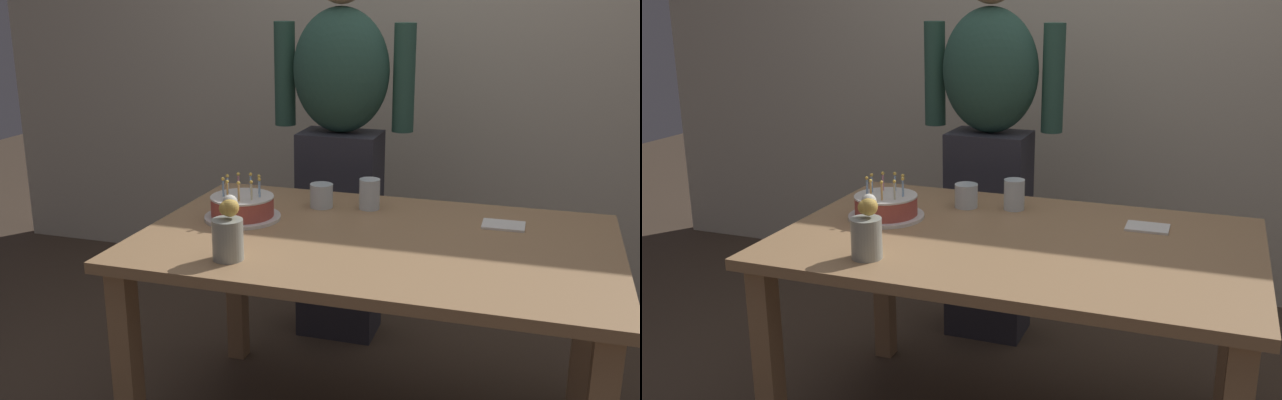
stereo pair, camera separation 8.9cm
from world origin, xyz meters
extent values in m
cube|color=beige|center=(0.00, 1.55, 1.30)|extent=(5.20, 0.10, 2.60)
cube|color=#A37A51|center=(0.00, 0.00, 0.72)|extent=(1.50, 0.96, 0.03)
cube|color=#A37A51|center=(-0.68, -0.41, 0.35)|extent=(0.07, 0.07, 0.70)
cube|color=#A37A51|center=(-0.68, 0.41, 0.35)|extent=(0.07, 0.07, 0.70)
cube|color=#A37A51|center=(0.68, 0.41, 0.35)|extent=(0.07, 0.07, 0.70)
cylinder|color=white|center=(-0.48, 0.05, 0.75)|extent=(0.26, 0.26, 0.01)
cylinder|color=#B24C42|center=(-0.48, 0.05, 0.78)|extent=(0.22, 0.22, 0.06)
cylinder|color=silver|center=(-0.48, 0.05, 0.82)|extent=(0.22, 0.22, 0.01)
cylinder|color=#93B7DB|center=(-0.48, 0.11, 0.85)|extent=(0.01, 0.01, 0.06)
sphere|color=#F9C64C|center=(-0.48, 0.11, 0.88)|extent=(0.01, 0.01, 0.01)
cylinder|color=pink|center=(-0.52, 0.10, 0.85)|extent=(0.01, 0.01, 0.06)
sphere|color=#F9C64C|center=(-0.52, 0.10, 0.88)|extent=(0.01, 0.01, 0.01)
cylinder|color=#93B7DB|center=(-0.54, 0.07, 0.85)|extent=(0.01, 0.01, 0.06)
sphere|color=#F9C64C|center=(-0.54, 0.07, 0.88)|extent=(0.01, 0.01, 0.01)
cylinder|color=#93B7DB|center=(-0.54, 0.02, 0.85)|extent=(0.01, 0.01, 0.06)
sphere|color=#F9C64C|center=(-0.54, 0.02, 0.88)|extent=(0.01, 0.01, 0.01)
cylinder|color=#EAB266|center=(-0.51, -0.01, 0.85)|extent=(0.01, 0.01, 0.06)
sphere|color=#F9C64C|center=(-0.51, -0.01, 0.88)|extent=(0.01, 0.01, 0.01)
cylinder|color=#EAB266|center=(-0.47, -0.01, 0.85)|extent=(0.01, 0.01, 0.06)
sphere|color=#F9C64C|center=(-0.47, -0.01, 0.88)|extent=(0.01, 0.01, 0.01)
cylinder|color=beige|center=(-0.43, 0.01, 0.85)|extent=(0.01, 0.01, 0.06)
sphere|color=#F9C64C|center=(-0.43, 0.01, 0.88)|extent=(0.01, 0.01, 0.01)
cylinder|color=#93B7DB|center=(-0.42, 0.05, 0.85)|extent=(0.01, 0.01, 0.06)
sphere|color=#F9C64C|center=(-0.42, 0.05, 0.88)|extent=(0.01, 0.01, 0.01)
cylinder|color=#93B7DB|center=(-0.44, 0.09, 0.85)|extent=(0.01, 0.01, 0.06)
sphere|color=#F9C64C|center=(-0.44, 0.09, 0.88)|extent=(0.01, 0.01, 0.01)
cylinder|color=silver|center=(-0.09, 0.30, 0.80)|extent=(0.07, 0.07, 0.11)
cylinder|color=silver|center=(-0.27, 0.26, 0.78)|extent=(0.08, 0.08, 0.09)
cube|color=white|center=(0.38, 0.23, 0.74)|extent=(0.14, 0.11, 0.01)
cylinder|color=#999E93|center=(-0.36, -0.33, 0.80)|extent=(0.09, 0.09, 0.12)
sphere|color=gold|center=(-0.37, -0.32, 0.89)|extent=(0.04, 0.04, 0.04)
sphere|color=gold|center=(-0.36, -0.32, 0.89)|extent=(0.05, 0.05, 0.05)
sphere|color=silver|center=(-0.36, -0.30, 0.91)|extent=(0.04, 0.04, 0.04)
cube|color=#33333D|center=(-0.34, 0.77, 0.46)|extent=(0.34, 0.23, 0.92)
ellipsoid|color=#2D5647|center=(-0.34, 0.77, 1.18)|extent=(0.41, 0.27, 0.52)
cylinder|color=#2D5647|center=(-0.08, 0.80, 1.15)|extent=(0.09, 0.09, 0.44)
cylinder|color=#2D5647|center=(-0.60, 0.80, 1.15)|extent=(0.09, 0.09, 0.44)
camera|label=1|loc=(0.49, -2.12, 1.49)|focal=40.38mm
camera|label=2|loc=(0.57, -2.10, 1.49)|focal=40.38mm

